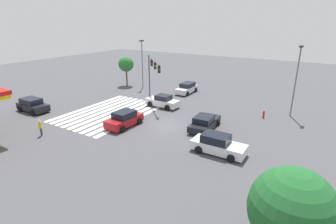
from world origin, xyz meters
The scene contains 15 objects.
ground_plane centered at (0.00, 0.00, 0.00)m, with size 113.77×113.77×0.00m, color #47474C.
crosswalk_markings centered at (0.00, -8.12, 0.00)m, with size 12.39×8.20×0.01m.
traffic_signal_mast centered at (-6.47, -6.47, 4.44)m, with size 5.67×5.67×5.89m.
car_0 centered at (2.39, -3.86, 0.76)m, with size 4.21×2.19×1.61m.
car_1 centered at (2.77, 6.60, 0.74)m, with size 2.05×4.47×1.62m.
car_2 centered at (4.67, -16.42, 0.77)m, with size 2.12×4.15×1.61m.
car_3 centered at (-12.78, -4.63, 0.73)m, with size 4.41×2.00×1.54m.
car_4 centered at (-5.13, -4.03, 0.72)m, with size 2.00×4.34×1.56m.
car_5 centered at (-1.41, 3.50, 0.65)m, with size 4.82×2.33×1.42m.
pedestrian centered at (8.47, -9.00, 0.90)m, with size 0.41×0.41×1.63m.
street_light_pole_a centered at (-10.06, 10.36, 4.77)m, with size 0.80×0.36×7.96m.
street_light_pole_b centered at (-11.91, -12.32, 4.57)m, with size 0.80×0.36×7.57m.
tree_corner_a centered at (-11.75, -15.58, 3.58)m, with size 2.51×2.51×4.86m.
tree_corner_b centered at (11.81, 13.13, 3.45)m, with size 3.45×3.45×5.18m.
fire_hydrant centered at (-7.82, 7.86, 0.43)m, with size 0.22×0.22×0.86m.
Camera 1 is at (21.50, 13.47, 10.44)m, focal length 28.00 mm.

